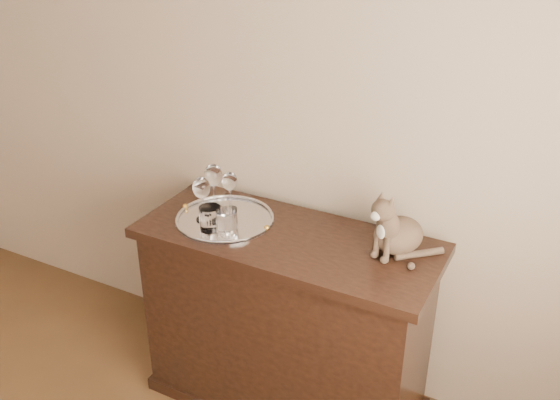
% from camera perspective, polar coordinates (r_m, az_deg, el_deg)
% --- Properties ---
extents(wall_back, '(4.00, 0.10, 2.70)m').
position_cam_1_polar(wall_back, '(2.78, -7.61, 11.57)').
color(wall_back, '#C0AA90').
rests_on(wall_back, ground).
extents(sideboard, '(1.20, 0.50, 0.85)m').
position_cam_1_polar(sideboard, '(2.67, 0.59, -11.19)').
color(sideboard, black).
rests_on(sideboard, ground).
extents(tray, '(0.40, 0.40, 0.01)m').
position_cam_1_polar(tray, '(2.55, -5.05, -1.82)').
color(tray, silver).
rests_on(tray, sideboard).
extents(wine_glass_a, '(0.08, 0.08, 0.20)m').
position_cam_1_polar(wine_glass_a, '(2.59, -6.07, 1.20)').
color(wine_glass_a, silver).
rests_on(wine_glass_a, tray).
extents(wine_glass_b, '(0.06, 0.06, 0.17)m').
position_cam_1_polar(wine_glass_b, '(2.58, -4.59, 0.82)').
color(wine_glass_b, white).
rests_on(wine_glass_b, tray).
extents(wine_glass_c, '(0.07, 0.07, 0.19)m').
position_cam_1_polar(wine_glass_c, '(2.51, -7.13, 0.10)').
color(wine_glass_c, white).
rests_on(wine_glass_c, tray).
extents(tumbler_a, '(0.08, 0.08, 0.10)m').
position_cam_1_polar(tumbler_a, '(2.43, -4.89, -2.01)').
color(tumbler_a, white).
rests_on(tumbler_a, tray).
extents(tumbler_b, '(0.09, 0.09, 0.10)m').
position_cam_1_polar(tumbler_b, '(2.46, -6.39, -1.67)').
color(tumbler_b, white).
rests_on(tumbler_b, tray).
extents(cat, '(0.33, 0.32, 0.26)m').
position_cam_1_polar(cat, '(2.32, 10.92, -1.77)').
color(cat, '#483B2B').
rests_on(cat, sideboard).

